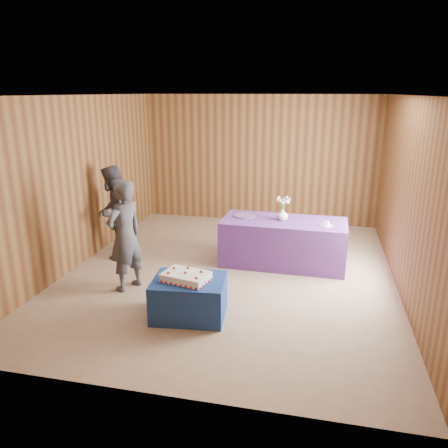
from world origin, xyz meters
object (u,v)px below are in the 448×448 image
(cake_table, at_px, (189,298))
(guest_left, at_px, (125,236))
(sheet_cake, at_px, (186,277))
(serving_table, at_px, (283,242))
(vase, at_px, (283,214))
(guest_right, at_px, (113,212))

(cake_table, xyz_separation_m, guest_left, (-1.11, 0.59, 0.55))
(sheet_cake, distance_m, guest_left, 1.28)
(sheet_cake, height_order, guest_left, guest_left)
(serving_table, bearing_deg, vase, 148.32)
(cake_table, xyz_separation_m, sheet_cake, (-0.03, -0.03, 0.30))
(sheet_cake, height_order, guest_right, guest_right)
(cake_table, height_order, vase, vase)
(serving_table, relative_size, guest_right, 1.27)
(vase, distance_m, guest_right, 2.86)
(cake_table, relative_size, serving_table, 0.45)
(serving_table, relative_size, vase, 10.79)
(vase, bearing_deg, sheet_cake, -115.51)
(cake_table, height_order, guest_right, guest_right)
(sheet_cake, bearing_deg, cake_table, 63.54)
(cake_table, bearing_deg, vase, 58.72)
(sheet_cake, bearing_deg, guest_left, 162.70)
(guest_left, distance_m, guest_right, 1.41)
(sheet_cake, xyz_separation_m, vase, (0.99, 2.08, 0.29))
(cake_table, relative_size, vase, 4.85)
(vase, bearing_deg, serving_table, -33.05)
(cake_table, distance_m, sheet_cake, 0.30)
(vase, bearing_deg, cake_table, -115.27)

